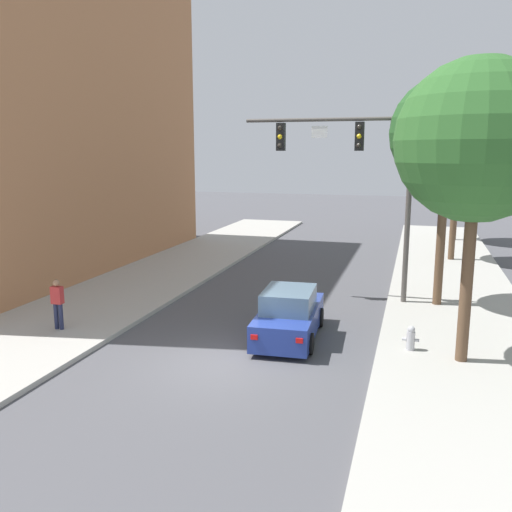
# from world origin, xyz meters

# --- Properties ---
(ground_plane) EXTENTS (120.00, 120.00, 0.00)m
(ground_plane) POSITION_xyz_m (0.00, 0.00, 0.00)
(ground_plane) COLOR #4C4C51
(sidewalk_left) EXTENTS (5.00, 60.00, 0.15)m
(sidewalk_left) POSITION_xyz_m (-6.50, 0.00, 0.07)
(sidewalk_left) COLOR #A8A59E
(sidewalk_left) RESTS_ON ground
(sidewalk_right) EXTENTS (5.00, 60.00, 0.15)m
(sidewalk_right) POSITION_xyz_m (6.50, 0.00, 0.07)
(sidewalk_right) COLOR #A8A59E
(sidewalk_right) RESTS_ON ground
(building_left_brick) EXTENTS (12.00, 20.00, 17.44)m
(building_left_brick) POSITION_xyz_m (-15.00, 9.59, 8.72)
(building_left_brick) COLOR #B2754C
(building_left_brick) RESTS_ON ground
(traffic_signal_mast) EXTENTS (6.34, 0.38, 7.50)m
(traffic_signal_mast) POSITION_xyz_m (2.82, 7.43, 5.33)
(traffic_signal_mast) COLOR #514C47
(traffic_signal_mast) RESTS_ON sidewalk_right
(car_lead_blue) EXTENTS (2.03, 4.33, 1.60)m
(car_lead_blue) POSITION_xyz_m (1.24, 2.61, 0.72)
(car_lead_blue) COLOR navy
(car_lead_blue) RESTS_ON ground
(pedestrian_sidewalk_left_walker) EXTENTS (0.36, 0.22, 1.64)m
(pedestrian_sidewalk_left_walker) POSITION_xyz_m (-5.96, 0.91, 1.06)
(pedestrian_sidewalk_left_walker) COLOR #232847
(pedestrian_sidewalk_left_walker) RESTS_ON sidewalk_left
(fire_hydrant) EXTENTS (0.48, 0.24, 0.72)m
(fire_hydrant) POSITION_xyz_m (4.94, 2.18, 0.51)
(fire_hydrant) COLOR #B2B2B7
(fire_hydrant) RESTS_ON sidewalk_right
(street_tree_nearest) EXTENTS (4.19, 4.19, 8.00)m
(street_tree_nearest) POSITION_xyz_m (6.28, 1.75, 6.03)
(street_tree_nearest) COLOR brown
(street_tree_nearest) RESTS_ON sidewalk_right
(street_tree_second) EXTENTS (4.07, 4.07, 8.31)m
(street_tree_second) POSITION_xyz_m (5.81, 7.45, 6.40)
(street_tree_second) COLOR brown
(street_tree_second) RESTS_ON sidewalk_right
(street_tree_third) EXTENTS (3.94, 3.94, 8.17)m
(street_tree_third) POSITION_xyz_m (6.78, 16.70, 6.32)
(street_tree_third) COLOR brown
(street_tree_third) RESTS_ON sidewalk_right
(street_tree_farthest) EXTENTS (4.28, 4.28, 8.60)m
(street_tree_farthest) POSITION_xyz_m (7.28, 23.61, 6.58)
(street_tree_farthest) COLOR brown
(street_tree_farthest) RESTS_ON sidewalk_right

